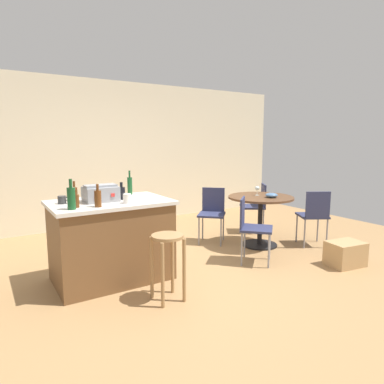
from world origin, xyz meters
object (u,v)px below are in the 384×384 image
at_px(bottle_4, 130,185).
at_px(bottle_5, 75,195).
at_px(bottle_3, 98,198).
at_px(cup_0, 62,200).
at_px(folding_chair_left, 256,204).
at_px(wooden_stool, 168,254).
at_px(cardboard_box, 345,254).
at_px(dining_table, 260,208).
at_px(toolbox, 101,193).
at_px(cup_1, 127,198).
at_px(kitchen_island, 111,240).
at_px(bottle_1, 76,201).
at_px(folding_chair_near, 251,225).
at_px(serving_bowl, 272,195).
at_px(wine_glass, 257,188).
at_px(bottle_0, 71,198).
at_px(bottle_2, 121,193).
at_px(folding_chair_far, 314,213).
at_px(folding_chair_right, 212,211).

height_order(bottle_4, bottle_5, bottle_4).
xyz_separation_m(bottle_3, cup_0, (-0.27, 0.39, -0.05)).
relative_size(folding_chair_left, bottle_3, 3.60).
relative_size(wooden_stool, cardboard_box, 1.51).
bearing_deg(cardboard_box, dining_table, 105.55).
xyz_separation_m(toolbox, cup_1, (0.21, -0.27, -0.04)).
relative_size(dining_table, toolbox, 2.70).
height_order(wooden_stool, folding_chair_left, folding_chair_left).
bearing_deg(kitchen_island, folding_chair_left, 12.83).
height_order(bottle_1, bottle_3, bottle_3).
distance_m(toolbox, bottle_1, 0.39).
xyz_separation_m(folding_chair_near, bottle_3, (-1.96, 0.16, 0.51)).
xyz_separation_m(cup_0, cardboard_box, (3.18, -1.30, -0.81)).
distance_m(folding_chair_left, serving_bowl, 0.94).
distance_m(bottle_1, wine_glass, 2.81).
bearing_deg(serving_bowl, folding_chair_near, -154.95).
bearing_deg(dining_table, serving_bowl, -68.73).
bearing_deg(folding_chair_left, cup_1, -162.02).
relative_size(kitchen_island, bottle_1, 7.20).
bearing_deg(bottle_5, wooden_stool, -52.12).
distance_m(bottle_1, bottle_5, 0.24).
height_order(folding_chair_left, bottle_0, bottle_0).
bearing_deg(cardboard_box, bottle_5, 158.03).
bearing_deg(bottle_2, cup_0, 172.49).
distance_m(kitchen_island, cup_1, 0.58).
bearing_deg(wooden_stool, bottle_0, 144.46).
height_order(folding_chair_far, folding_chair_right, folding_chair_far).
bearing_deg(bottle_2, serving_bowl, -3.89).
bearing_deg(kitchen_island, wooden_stool, -70.25).
relative_size(folding_chair_left, cup_1, 6.93).
relative_size(bottle_2, bottle_4, 0.66).
bearing_deg(folding_chair_near, wooden_stool, -165.40).
height_order(dining_table, bottle_3, bottle_3).
relative_size(wooden_stool, cup_0, 5.47).
height_order(bottle_3, wine_glass, bottle_3).
bearing_deg(cardboard_box, serving_bowl, 104.66).
height_order(wine_glass, cardboard_box, wine_glass).
bearing_deg(folding_chair_left, bottle_4, -172.37).
bearing_deg(bottle_4, folding_chair_far, -15.90).
xyz_separation_m(folding_chair_left, bottle_4, (-2.47, -0.33, 0.54)).
height_order(wine_glass, serving_bowl, wine_glass).
xyz_separation_m(bottle_0, serving_bowl, (2.89, 0.14, -0.24)).
bearing_deg(folding_chair_far, folding_chair_left, 98.68).
distance_m(wine_glass, cardboard_box, 1.54).
xyz_separation_m(cup_1, wine_glass, (2.26, 0.37, -0.10)).
bearing_deg(wooden_stool, bottle_4, 86.23).
xyz_separation_m(bottle_5, cup_0, (-0.12, 0.07, -0.05)).
bearing_deg(bottle_1, wooden_stool, -41.35).
relative_size(bottle_4, wine_glass, 2.11).
relative_size(wooden_stool, bottle_5, 2.78).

